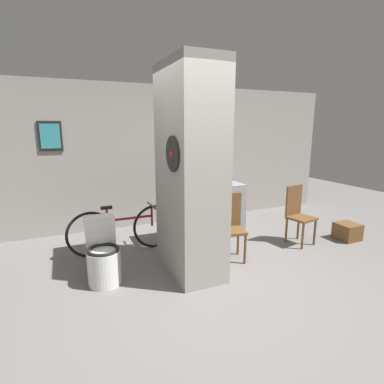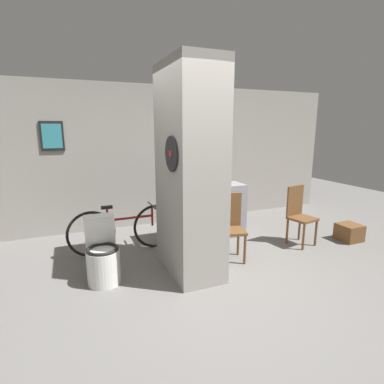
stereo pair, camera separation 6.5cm
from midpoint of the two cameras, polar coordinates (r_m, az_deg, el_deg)
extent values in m
plane|color=slate|center=(3.68, 2.76, -17.80)|extent=(14.00, 14.00, 0.00)
cube|color=gray|center=(5.69, -8.94, 6.64)|extent=(8.00, 0.06, 2.60)
cube|color=black|center=(5.44, -25.71, 9.56)|extent=(0.36, 0.02, 0.48)
cube|color=teal|center=(5.43, -25.71, 9.56)|extent=(0.30, 0.01, 0.39)
cube|color=black|center=(6.18, 4.86, 9.50)|extent=(0.44, 0.02, 0.34)
cube|color=#D86633|center=(6.17, 4.92, 9.49)|extent=(0.36, 0.01, 0.28)
cube|color=black|center=(5.84, -2.19, 12.32)|extent=(0.28, 0.02, 0.38)
cube|color=#E0CC4C|center=(5.82, -2.14, 12.32)|extent=(0.23, 0.01, 0.31)
cube|color=gray|center=(3.70, -0.88, 3.83)|extent=(0.58, 1.06, 2.60)
cylinder|color=black|center=(3.37, -4.28, 7.24)|extent=(0.03, 0.40, 0.40)
cylinder|color=red|center=(3.37, -4.52, 7.22)|extent=(0.01, 0.07, 0.07)
cube|color=gray|center=(5.03, 1.96, -3.83)|extent=(1.38, 0.44, 0.90)
cylinder|color=silver|center=(3.83, -16.82, -13.56)|extent=(0.39, 0.39, 0.42)
torus|color=black|center=(3.74, -17.03, -10.49)|extent=(0.38, 0.38, 0.04)
cube|color=silver|center=(3.92, -17.63, -6.87)|extent=(0.35, 0.20, 0.35)
cylinder|color=brown|center=(4.14, 5.51, -11.10)|extent=(0.04, 0.04, 0.41)
cylinder|color=brown|center=(4.22, 9.63, -10.73)|extent=(0.04, 0.04, 0.41)
cylinder|color=brown|center=(4.41, 4.49, -9.55)|extent=(0.04, 0.04, 0.41)
cylinder|color=brown|center=(4.49, 8.36, -9.24)|extent=(0.04, 0.04, 0.41)
cube|color=brown|center=(4.23, 7.08, -7.31)|extent=(0.44, 0.44, 0.04)
cube|color=brown|center=(4.30, 6.55, -3.32)|extent=(0.36, 0.12, 0.49)
cylinder|color=brown|center=(4.92, 19.97, -7.95)|extent=(0.04, 0.04, 0.41)
cylinder|color=brown|center=(5.16, 22.00, -7.16)|extent=(0.04, 0.04, 0.41)
cylinder|color=brown|center=(5.09, 17.16, -7.06)|extent=(0.04, 0.04, 0.41)
cylinder|color=brown|center=(5.32, 19.26, -6.35)|extent=(0.04, 0.04, 0.41)
cube|color=brown|center=(5.05, 19.78, -4.70)|extent=(0.42, 0.42, 0.04)
cube|color=brown|center=(5.08, 18.49, -1.47)|extent=(0.36, 0.10, 0.49)
torus|color=black|center=(4.55, -19.10, -7.71)|extent=(0.68, 0.04, 0.68)
torus|color=black|center=(4.70, -7.45, -6.48)|extent=(0.68, 0.04, 0.68)
cylinder|color=maroon|center=(4.54, -13.28, -5.01)|extent=(0.87, 0.04, 0.04)
cylinder|color=maroon|center=(4.51, -16.25, -5.30)|extent=(0.03, 0.03, 0.35)
cylinder|color=maroon|center=(4.63, -8.07, -4.47)|extent=(0.03, 0.03, 0.32)
cube|color=black|center=(4.46, -16.40, -2.88)|extent=(0.16, 0.06, 0.04)
cylinder|color=#262626|center=(4.59, -8.13, -2.54)|extent=(0.03, 0.42, 0.03)
cylinder|color=silver|center=(4.87, -0.51, 2.22)|extent=(0.08, 0.08, 0.19)
cylinder|color=silver|center=(4.85, -0.51, 3.77)|extent=(0.03, 0.03, 0.08)
sphere|color=#333333|center=(4.84, -0.51, 4.35)|extent=(0.03, 0.03, 0.03)
cylinder|color=olive|center=(4.82, -1.74, 1.85)|extent=(0.08, 0.08, 0.14)
cylinder|color=olive|center=(4.81, -1.75, 3.06)|extent=(0.03, 0.03, 0.06)
sphere|color=#333333|center=(4.80, -1.75, 3.54)|extent=(0.03, 0.03, 0.03)
cube|color=brown|center=(5.66, 27.18, -6.70)|extent=(0.34, 0.34, 0.27)
camera|label=1|loc=(0.03, -90.44, -0.10)|focal=28.00mm
camera|label=2|loc=(0.03, 89.56, 0.10)|focal=28.00mm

